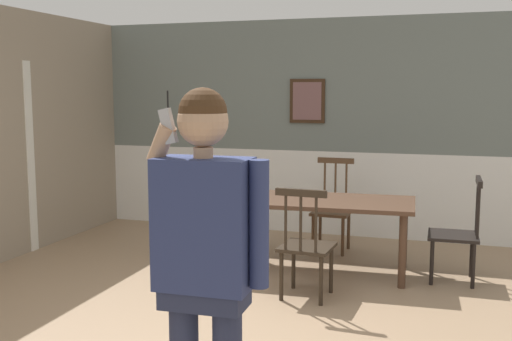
{
  "coord_description": "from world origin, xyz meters",
  "views": [
    {
      "loc": [
        1.48,
        -3.97,
        1.78
      ],
      "look_at": [
        0.34,
        -0.44,
        1.29
      ],
      "focal_mm": 42.88,
      "sensor_mm": 36.0,
      "label": 1
    }
  ],
  "objects_px": {
    "dining_table": "(321,208)",
    "chair_by_doorway": "(306,245)",
    "person_figure": "(206,248)",
    "chair_opposite_corner": "(198,217)",
    "chair_at_table_head": "(332,208)",
    "chair_near_window": "(458,233)"
  },
  "relations": [
    {
      "from": "dining_table",
      "to": "chair_opposite_corner",
      "type": "height_order",
      "value": "chair_opposite_corner"
    },
    {
      "from": "chair_by_doorway",
      "to": "person_figure",
      "type": "height_order",
      "value": "person_figure"
    },
    {
      "from": "chair_near_window",
      "to": "chair_at_table_head",
      "type": "height_order",
      "value": "chair_at_table_head"
    },
    {
      "from": "dining_table",
      "to": "chair_near_window",
      "type": "height_order",
      "value": "chair_near_window"
    },
    {
      "from": "chair_by_doorway",
      "to": "person_figure",
      "type": "relative_size",
      "value": 0.54
    },
    {
      "from": "chair_opposite_corner",
      "to": "dining_table",
      "type": "bearing_deg",
      "value": 92.94
    },
    {
      "from": "dining_table",
      "to": "chair_at_table_head",
      "type": "xyz_separation_m",
      "value": [
        -0.04,
        0.82,
        -0.16
      ]
    },
    {
      "from": "chair_by_doorway",
      "to": "dining_table",
      "type": "bearing_deg",
      "value": 95.9
    },
    {
      "from": "dining_table",
      "to": "chair_opposite_corner",
      "type": "xyz_separation_m",
      "value": [
        -1.28,
        -0.07,
        -0.16
      ]
    },
    {
      "from": "chair_near_window",
      "to": "chair_opposite_corner",
      "type": "height_order",
      "value": "chair_near_window"
    },
    {
      "from": "chair_by_doorway",
      "to": "chair_near_window",
      "type": "bearing_deg",
      "value": 38.69
    },
    {
      "from": "chair_by_doorway",
      "to": "chair_opposite_corner",
      "type": "height_order",
      "value": "chair_by_doorway"
    },
    {
      "from": "chair_at_table_head",
      "to": "chair_opposite_corner",
      "type": "distance_m",
      "value": 1.53
    },
    {
      "from": "chair_near_window",
      "to": "chair_at_table_head",
      "type": "bearing_deg",
      "value": 59.54
    },
    {
      "from": "chair_opposite_corner",
      "to": "person_figure",
      "type": "xyz_separation_m",
      "value": [
        1.41,
        -3.18,
        0.58
      ]
    },
    {
      "from": "dining_table",
      "to": "person_figure",
      "type": "xyz_separation_m",
      "value": [
        0.13,
        -3.25,
        0.42
      ]
    },
    {
      "from": "dining_table",
      "to": "chair_by_doorway",
      "type": "relative_size",
      "value": 1.88
    },
    {
      "from": "dining_table",
      "to": "chair_at_table_head",
      "type": "bearing_deg",
      "value": 92.96
    },
    {
      "from": "person_figure",
      "to": "chair_opposite_corner",
      "type": "bearing_deg",
      "value": -67.68
    },
    {
      "from": "dining_table",
      "to": "chair_opposite_corner",
      "type": "relative_size",
      "value": 1.91
    },
    {
      "from": "chair_opposite_corner",
      "to": "person_figure",
      "type": "height_order",
      "value": "person_figure"
    },
    {
      "from": "dining_table",
      "to": "chair_by_doorway",
      "type": "bearing_deg",
      "value": -87.1
    }
  ]
}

